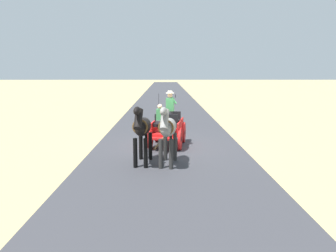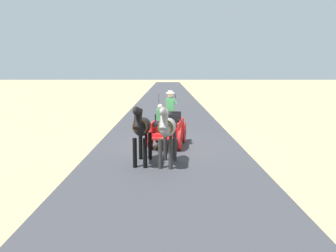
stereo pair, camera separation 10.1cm
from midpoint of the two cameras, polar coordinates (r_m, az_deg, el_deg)
ground_plane at (r=14.85m, az=-0.17°, el=-3.46°), size 200.00×200.00×0.00m
road_surface at (r=14.85m, az=-0.17°, el=-3.44°), size 6.55×160.00×0.01m
horse_drawn_carriage at (r=14.68m, az=-0.27°, el=-0.36°), size 1.77×4.51×2.50m
horse_near_side at (r=11.58m, az=-0.30°, el=-0.53°), size 0.79×2.15×2.21m
horse_off_side at (r=11.75m, az=-4.74°, el=-0.41°), size 0.72×2.14×2.21m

